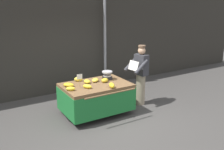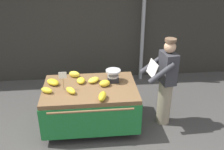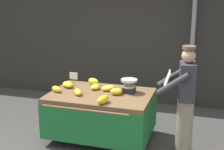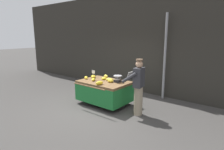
% 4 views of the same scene
% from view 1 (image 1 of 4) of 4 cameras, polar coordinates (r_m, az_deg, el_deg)
% --- Properties ---
extents(ground_plane, '(60.00, 60.00, 0.00)m').
position_cam_1_polar(ground_plane, '(6.54, -0.86, -9.99)').
color(ground_plane, '#423F3D').
extents(back_wall, '(16.00, 0.24, 4.14)m').
position_cam_1_polar(back_wall, '(8.34, -10.48, 10.32)').
color(back_wall, '#2D2B26').
rests_on(back_wall, ground).
extents(street_pole, '(0.09, 0.09, 3.18)m').
position_cam_1_polar(street_pole, '(8.66, -1.58, 7.57)').
color(street_pole, gray).
rests_on(street_pole, ground).
extents(banana_cart, '(1.73, 1.36, 0.83)m').
position_cam_1_polar(banana_cart, '(6.66, -3.57, -3.76)').
color(banana_cart, brown).
rests_on(banana_cart, ground).
extents(weighing_scale, '(0.28, 0.28, 0.24)m').
position_cam_1_polar(weighing_scale, '(6.92, -1.07, -0.09)').
color(weighing_scale, black).
rests_on(weighing_scale, banana_cart).
extents(price_sign, '(0.14, 0.01, 0.34)m').
position_cam_1_polar(price_sign, '(6.29, -7.21, -0.65)').
color(price_sign, '#997A51').
rests_on(price_sign, banana_cart).
extents(banana_bunch_0, '(0.23, 0.26, 0.10)m').
position_cam_1_polar(banana_bunch_0, '(6.27, -5.50, -2.53)').
color(banana_bunch_0, yellow).
rests_on(banana_bunch_0, banana_cart).
extents(banana_bunch_1, '(0.31, 0.31, 0.10)m').
position_cam_1_polar(banana_bunch_1, '(6.45, -9.63, -2.16)').
color(banana_bunch_1, gold).
rests_on(banana_bunch_1, banana_cart).
extents(banana_bunch_2, '(0.19, 0.29, 0.12)m').
position_cam_1_polar(banana_bunch_2, '(6.29, -0.05, -2.31)').
color(banana_bunch_2, gold).
rests_on(banana_bunch_2, banana_cart).
extents(banana_bunch_3, '(0.25, 0.19, 0.12)m').
position_cam_1_polar(banana_bunch_3, '(6.83, -7.49, -0.92)').
color(banana_bunch_3, yellow).
rests_on(banana_bunch_3, banana_cart).
extents(banana_bunch_4, '(0.24, 0.22, 0.11)m').
position_cam_1_polar(banana_bunch_4, '(6.71, -1.61, -1.16)').
color(banana_bunch_4, gold).
rests_on(banana_bunch_4, banana_cart).
extents(banana_bunch_5, '(0.29, 0.28, 0.09)m').
position_cam_1_polar(banana_bunch_5, '(6.77, -3.75, -1.13)').
color(banana_bunch_5, yellow).
rests_on(banana_bunch_5, banana_cart).
extents(banana_bunch_6, '(0.25, 0.21, 0.10)m').
position_cam_1_polar(banana_bunch_6, '(6.16, -9.19, -3.03)').
color(banana_bunch_6, yellow).
rests_on(banana_bunch_6, banana_cart).
extents(banana_bunch_7, '(0.15, 0.22, 0.09)m').
position_cam_1_polar(banana_bunch_7, '(6.66, -5.57, -1.43)').
color(banana_bunch_7, yellow).
rests_on(banana_bunch_7, banana_cart).
extents(vendor_person, '(0.62, 0.57, 1.71)m').
position_cam_1_polar(vendor_person, '(7.26, 6.36, 0.01)').
color(vendor_person, gray).
rests_on(vendor_person, ground).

